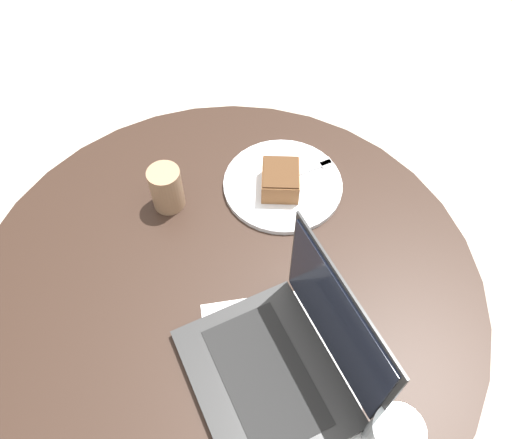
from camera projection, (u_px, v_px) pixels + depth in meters
The scene contains 9 objects.
ground_plane at pixel (237, 392), 1.56m from camera, with size 12.00×12.00×0.00m, color #B7AD9E.
dining_table at pixel (229, 313), 1.09m from camera, with size 1.00×1.00×0.72m.
paper_document at pixel (280, 372), 0.87m from camera, with size 0.38×0.37×0.00m.
plate at pixel (283, 184), 1.11m from camera, with size 0.26×0.26×0.01m.
cake_slice at pixel (280, 180), 1.07m from camera, with size 0.11×0.11×0.05m.
fork at pixel (305, 171), 1.12m from camera, with size 0.14×0.13×0.00m.
coffee_glass at pixel (166, 188), 1.04m from camera, with size 0.07×0.07×0.10m.
water_glass at pixel (392, 438), 0.76m from camera, with size 0.08×0.08×0.10m.
laptop at pixel (283, 363), 0.83m from camera, with size 0.38×0.38×0.24m.
Camera 1 is at (0.41, 0.23, 1.59)m, focal length 35.00 mm.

